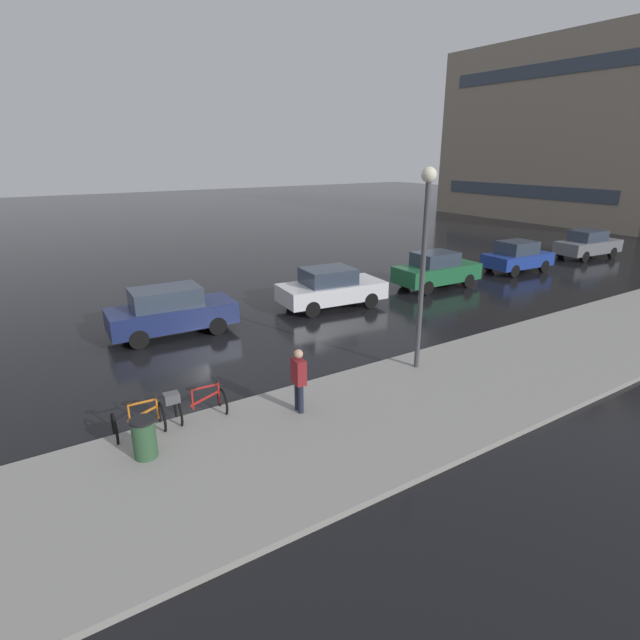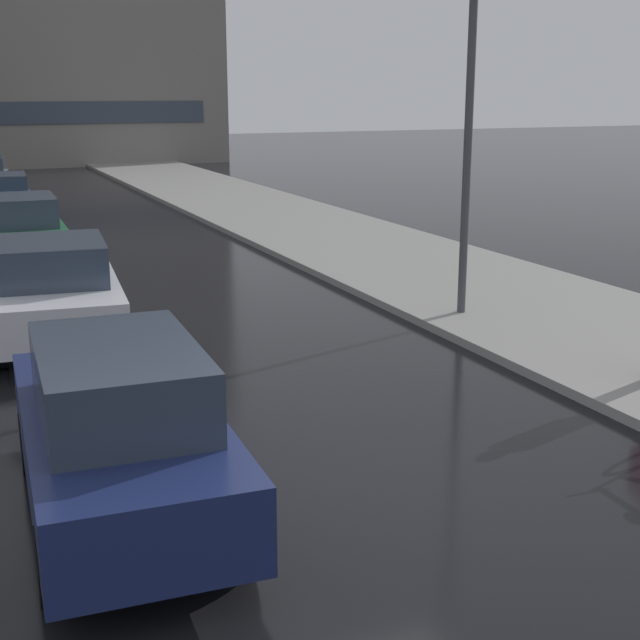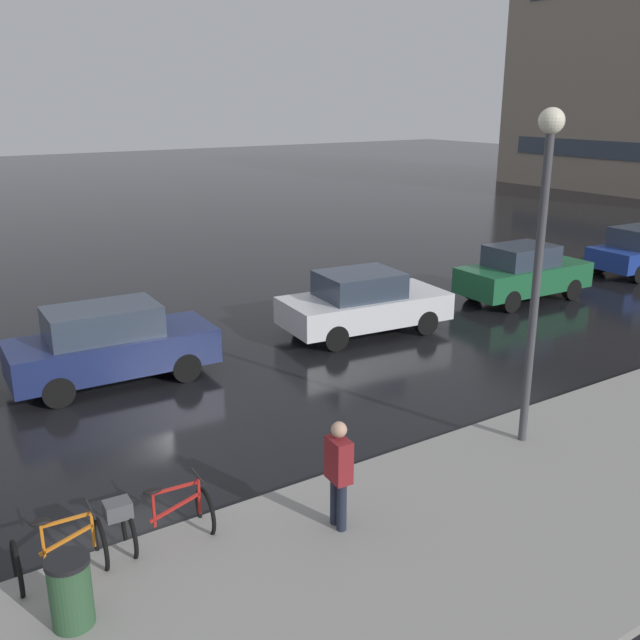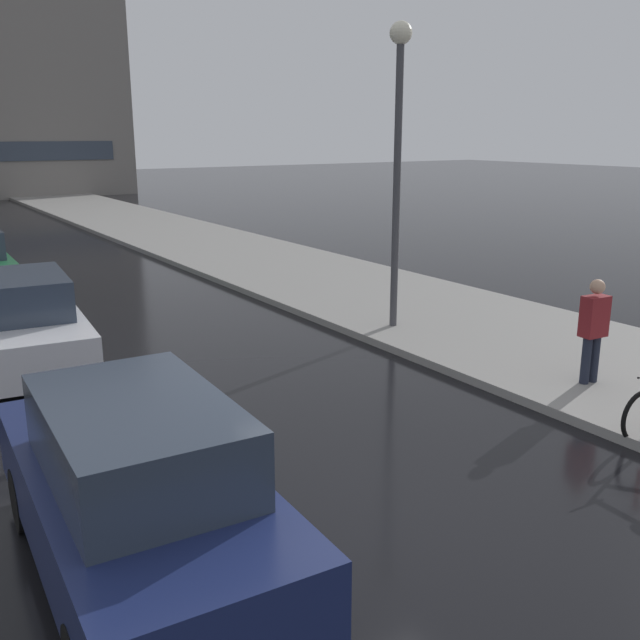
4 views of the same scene
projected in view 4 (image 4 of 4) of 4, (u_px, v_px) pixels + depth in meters
The scene contains 6 objects.
ground_plane at pixel (404, 533), 7.02m from camera, with size 140.00×140.00×0.00m, color black.
sidewalk_kerb at pixel (335, 283), 18.26m from camera, with size 4.80×60.00×0.14m, color gray.
car_navy at pixel (137, 489), 6.12m from camera, with size 1.91×4.35×1.71m.
car_white at pixel (16, 324), 11.52m from camera, with size 2.34×4.47×1.64m.
pedestrian at pixel (593, 329), 10.62m from camera, with size 0.42×0.27×1.74m.
streetlamp at pixel (398, 133), 13.09m from camera, with size 0.41×0.41×5.73m.
Camera 4 is at (-4.11, -4.77, 3.83)m, focal length 40.00 mm.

